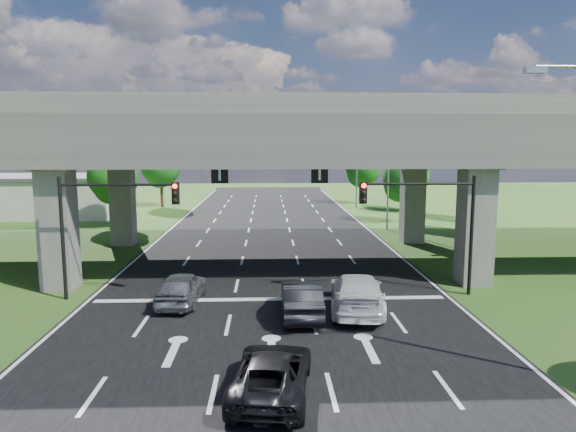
{
  "coord_description": "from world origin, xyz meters",
  "views": [
    {
      "loc": [
        -0.11,
        -20.7,
        7.49
      ],
      "look_at": [
        1.04,
        8.31,
        3.45
      ],
      "focal_mm": 32.0,
      "sensor_mm": 36.0,
      "label": 1
    }
  ],
  "objects": [
    {
      "name": "road",
      "position": [
        0.0,
        10.0,
        0.01
      ],
      "size": [
        18.0,
        120.0,
        0.03
      ],
      "primitive_type": "cube",
      "color": "black",
      "rests_on": "ground"
    },
    {
      "name": "tree_right_mid",
      "position": [
        16.05,
        36.0,
        4.17
      ],
      "size": [
        3.91,
        3.9,
        6.76
      ],
      "color": "black",
      "rests_on": "ground"
    },
    {
      "name": "car_white",
      "position": [
        3.89,
        1.64,
        0.86
      ],
      "size": [
        3.04,
        5.99,
        1.67
      ],
      "primitive_type": "imported",
      "rotation": [
        0.0,
        0.0,
        3.01
      ],
      "color": "silver",
      "rests_on": "road"
    },
    {
      "name": "signal_right",
      "position": [
        7.82,
        3.94,
        4.19
      ],
      "size": [
        5.76,
        0.54,
        6.0
      ],
      "color": "black",
      "rests_on": "ground"
    },
    {
      "name": "signal_left",
      "position": [
        -7.82,
        3.94,
        4.19
      ],
      "size": [
        5.76,
        0.54,
        6.0
      ],
      "color": "black",
      "rests_on": "ground"
    },
    {
      "name": "car_trailing",
      "position": [
        -0.02,
        -6.09,
        0.69
      ],
      "size": [
        2.79,
        5.0,
        1.32
      ],
      "primitive_type": "imported",
      "rotation": [
        0.0,
        0.0,
        3.01
      ],
      "color": "black",
      "rests_on": "road"
    },
    {
      "name": "warehouse",
      "position": [
        -26.0,
        35.0,
        2.0
      ],
      "size": [
        20.0,
        10.0,
        4.0
      ],
      "primitive_type": "cube",
      "color": "#9E9E99",
      "rests_on": "ground"
    },
    {
      "name": "overpass",
      "position": [
        0.0,
        12.0,
        7.92
      ],
      "size": [
        80.0,
        15.0,
        10.0
      ],
      "color": "#3E3B38",
      "rests_on": "ground"
    },
    {
      "name": "car_dark",
      "position": [
        1.33,
        1.03,
        0.81
      ],
      "size": [
        1.67,
        4.75,
        1.56
      ],
      "primitive_type": "imported",
      "rotation": [
        0.0,
        0.0,
        3.14
      ],
      "color": "black",
      "rests_on": "road"
    },
    {
      "name": "tree_left_mid",
      "position": [
        -16.95,
        34.0,
        4.17
      ],
      "size": [
        3.91,
        3.9,
        6.76
      ],
      "color": "black",
      "rests_on": "ground"
    },
    {
      "name": "ground",
      "position": [
        0.0,
        0.0,
        0.0
      ],
      "size": [
        160.0,
        160.0,
        0.0
      ],
      "primitive_type": "plane",
      "color": "#234B18",
      "rests_on": "ground"
    },
    {
      "name": "streetlight_beyond",
      "position": [
        10.1,
        40.0,
        5.85
      ],
      "size": [
        3.38,
        0.25,
        10.0
      ],
      "color": "gray",
      "rests_on": "ground"
    },
    {
      "name": "tree_right_near",
      "position": [
        13.05,
        28.0,
        4.5
      ],
      "size": [
        4.2,
        4.2,
        7.28
      ],
      "color": "black",
      "rests_on": "ground"
    },
    {
      "name": "tree_left_near",
      "position": [
        -13.95,
        26.0,
        4.82
      ],
      "size": [
        4.5,
        4.5,
        7.8
      ],
      "color": "black",
      "rests_on": "ground"
    },
    {
      "name": "tree_left_far",
      "position": [
        -12.95,
        42.0,
        5.14
      ],
      "size": [
        4.8,
        4.8,
        8.32
      ],
      "color": "black",
      "rests_on": "ground"
    },
    {
      "name": "tree_right_far",
      "position": [
        12.05,
        44.0,
        4.82
      ],
      "size": [
        4.5,
        4.5,
        7.8
      ],
      "color": "black",
      "rests_on": "ground"
    },
    {
      "name": "car_silver",
      "position": [
        -4.21,
        3.0,
        0.79
      ],
      "size": [
        2.07,
        4.55,
        1.52
      ],
      "primitive_type": "imported",
      "rotation": [
        0.0,
        0.0,
        3.08
      ],
      "color": "#95979C",
      "rests_on": "road"
    },
    {
      "name": "streetlight_far",
      "position": [
        10.1,
        24.0,
        5.85
      ],
      "size": [
        3.38,
        0.25,
        10.0
      ],
      "color": "gray",
      "rests_on": "ground"
    }
  ]
}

